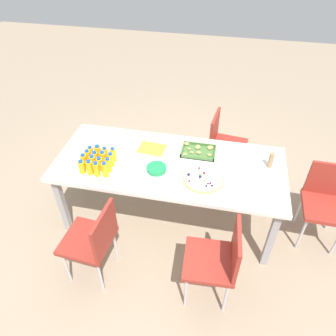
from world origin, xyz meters
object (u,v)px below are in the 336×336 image
object	(u,v)px
juice_bottle_9	(95,158)
juice_bottle_15	(113,155)
paper_folder	(152,148)
party_table	(169,168)
chair_far_right	(223,142)
juice_bottle_0	(82,167)
juice_bottle_11	(111,160)
fruit_pizza	(203,178)
juice_bottle_8	(88,157)
juice_bottle_14	(105,154)
juice_bottle_4	(84,161)
juice_bottle_12	(91,153)
juice_bottle_3	(105,170)
juice_bottle_10	(103,158)
juice_bottle_1	(90,168)
chair_near_left	(94,238)
juice_bottle_2	(97,169)
juice_bottle_6	(100,164)
cardboard_tube	(271,160)
juice_bottle_7	(108,165)
chair_end	(326,199)
chair_near_right	(218,258)
plate_stack	(156,169)
juice_bottle_5	(93,162)
juice_bottle_13	(98,152)
snack_tray	(199,151)

from	to	relation	value
juice_bottle_9	juice_bottle_15	world-z (taller)	juice_bottle_15
paper_folder	party_table	bearing A→B (deg)	-39.79
chair_far_right	juice_bottle_15	size ratio (longest dim) A/B	5.65
juice_bottle_0	juice_bottle_9	size ratio (longest dim) A/B	1.02
juice_bottle_11	fruit_pizza	xyz separation A→B (m)	(0.85, -0.02, -0.05)
party_table	chair_far_right	bearing A→B (deg)	59.62
juice_bottle_9	juice_bottle_15	distance (m)	0.17
juice_bottle_8	juice_bottle_14	bearing A→B (deg)	27.42
juice_bottle_4	juice_bottle_12	size ratio (longest dim) A/B	1.13
party_table	juice_bottle_3	world-z (taller)	juice_bottle_3
juice_bottle_10	juice_bottle_1	bearing A→B (deg)	-115.87
chair_near_left	juice_bottle_12	world-z (taller)	juice_bottle_12
juice_bottle_3	paper_folder	world-z (taller)	juice_bottle_3
juice_bottle_1	juice_bottle_12	bearing A→B (deg)	109.93
party_table	juice_bottle_2	world-z (taller)	juice_bottle_2
juice_bottle_6	cardboard_tube	distance (m)	1.55
chair_far_right	juice_bottle_7	world-z (taller)	juice_bottle_7
juice_bottle_8	fruit_pizza	bearing A→B (deg)	-0.85
juice_bottle_7	juice_bottle_6	bearing A→B (deg)	178.24
chair_end	chair_near_right	world-z (taller)	same
juice_bottle_3	plate_stack	size ratio (longest dim) A/B	0.83
juice_bottle_0	juice_bottle_5	size ratio (longest dim) A/B	0.90
juice_bottle_10	cardboard_tube	distance (m)	1.53
plate_stack	juice_bottle_14	bearing A→B (deg)	173.62
juice_bottle_11	juice_bottle_15	bearing A→B (deg)	91.81
juice_bottle_7	juice_bottle_10	bearing A→B (deg)	135.12
juice_bottle_6	juice_bottle_12	xyz separation A→B (m)	(-0.15, 0.15, -0.00)
juice_bottle_7	cardboard_tube	size ratio (longest dim) A/B	0.95
party_table	juice_bottle_5	world-z (taller)	juice_bottle_5
juice_bottle_3	fruit_pizza	distance (m)	0.87
juice_bottle_5	juice_bottle_3	bearing A→B (deg)	-26.74
cardboard_tube	juice_bottle_3	bearing A→B (deg)	-163.53
chair_far_right	juice_bottle_2	xyz separation A→B (m)	(-1.06, -1.10, 0.32)
juice_bottle_9	plate_stack	xyz separation A→B (m)	(0.58, 0.01, -0.04)
juice_bottle_13	plate_stack	size ratio (longest dim) A/B	0.83
juice_bottle_9	fruit_pizza	size ratio (longest dim) A/B	0.36
party_table	juice_bottle_6	world-z (taller)	juice_bottle_6
chair_end	juice_bottle_5	size ratio (longest dim) A/B	5.53
juice_bottle_2	juice_bottle_13	distance (m)	0.24
juice_bottle_3	juice_bottle_10	xyz separation A→B (m)	(-0.07, 0.15, -0.00)
juice_bottle_2	juice_bottle_13	bearing A→B (deg)	107.89
juice_bottle_9	paper_folder	bearing A→B (deg)	34.82
juice_bottle_10	juice_bottle_13	world-z (taller)	same
juice_bottle_0	juice_bottle_8	world-z (taller)	juice_bottle_8
juice_bottle_1	fruit_pizza	xyz separation A→B (m)	(1.00, 0.13, -0.06)
juice_bottle_5	juice_bottle_9	bearing A→B (deg)	97.11
snack_tray	juice_bottle_0	bearing A→B (deg)	-152.49
snack_tray	plate_stack	size ratio (longest dim) A/B	1.80
juice_bottle_11	fruit_pizza	world-z (taller)	juice_bottle_11
juice_bottle_3	juice_bottle_15	size ratio (longest dim) A/B	1.03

